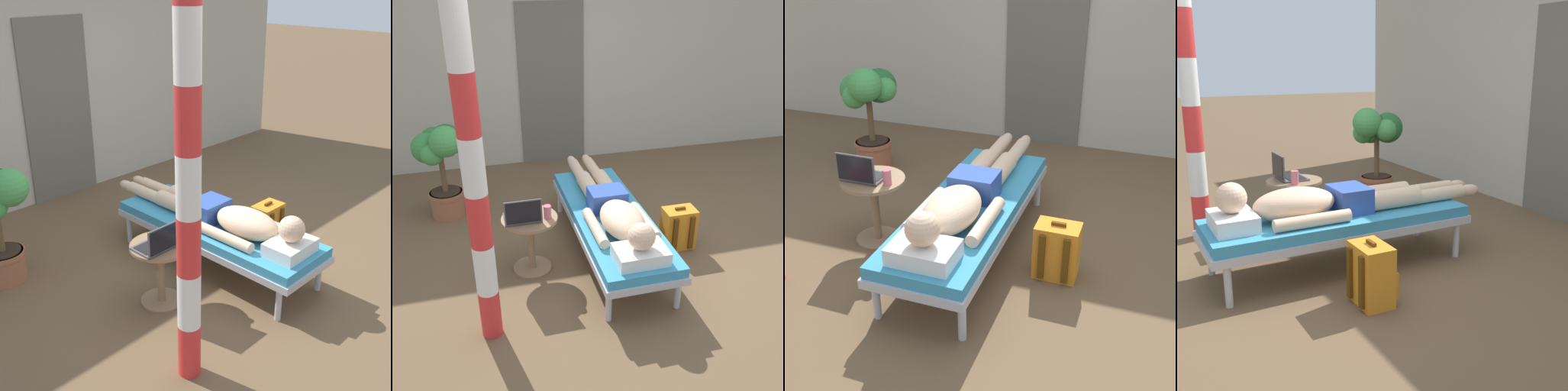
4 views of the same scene
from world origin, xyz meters
The scene contains 10 objects.
ground_plane centered at (0.00, 0.00, 0.00)m, with size 40.00×40.00×0.00m, color brown.
house_wall_back centered at (-0.19, 2.62, 1.35)m, with size 7.60×0.20×2.70m, color #B2AD99.
house_door_panel centered at (-0.24, 2.51, 1.02)m, with size 0.84×0.03×2.04m, color #625F54.
lounge_chair centered at (-0.19, 0.13, 0.35)m, with size 0.67×1.99×0.42m.
person_reclining centered at (-0.19, 0.04, 0.52)m, with size 0.53×2.17×0.32m.
side_table centered at (-0.94, 0.06, 0.36)m, with size 0.48×0.48×0.52m.
laptop centered at (-1.00, 0.01, 0.58)m, with size 0.31×0.24×0.23m.
drink_glass centered at (-0.79, 0.01, 0.58)m, with size 0.06×0.06×0.11m, color #D86672.
backpack centered at (0.47, 0.06, 0.20)m, with size 0.30×0.26×0.42m.
potted_plant centered at (-1.65, 1.26, 0.67)m, with size 0.56×0.58×1.04m.
Camera 3 is at (1.00, -2.98, 2.20)m, focal length 48.44 mm.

